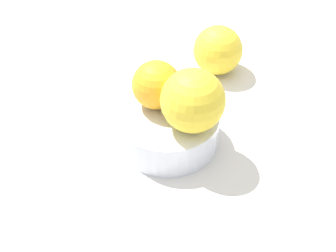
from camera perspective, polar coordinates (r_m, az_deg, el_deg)
ground_plane at (r=69.10cm, az=0.00°, el=-2.31°), size 110.00×110.00×2.00cm
fruit_bowl at (r=66.90cm, az=0.00°, el=-0.37°), size 13.34×13.34×4.61cm
orange_in_bowl_0 at (r=65.07cm, az=-1.31°, el=4.63°), size 6.35×6.35×6.35cm
orange_in_bowl_1 at (r=61.36cm, az=2.79°, el=2.86°), size 7.98×7.98×7.98cm
orange_loose_0 at (r=79.04cm, az=5.60°, el=8.46°), size 7.58×7.58×7.58cm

